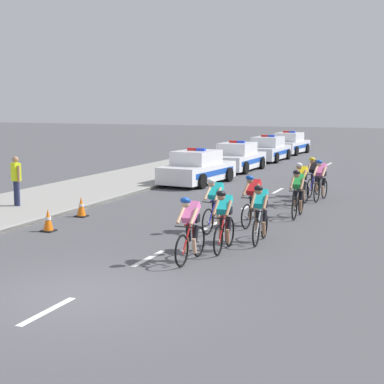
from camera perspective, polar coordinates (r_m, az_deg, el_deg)
The scene contains 20 objects.
ground_plane at distance 12.13m, azimuth -10.23°, elevation -9.18°, with size 160.00×160.00×0.00m, color #4C4C51.
sidewalk_slab at distance 27.51m, azimuth -7.30°, elevation 0.76°, with size 4.53×60.00×0.12m, color gray.
kerb_edge at distance 26.51m, azimuth -3.18°, elevation 0.55°, with size 0.16×60.00×0.13m, color #9E9E99.
lane_markings_centre at distance 23.85m, azimuth 6.63°, elevation -0.51°, with size 0.14×29.60×0.01m.
cyclist_lead at distance 14.11m, azimuth -0.18°, elevation -3.28°, with size 0.42×1.72×1.56m.
cyclist_second at distance 15.14m, azimuth 2.93°, elevation -2.50°, with size 0.43×1.72×1.56m.
cyclist_third at distance 16.14m, azimuth 6.24°, elevation -1.87°, with size 0.43×1.72×1.56m.
cyclist_fourth at distance 17.43m, azimuth 2.12°, elevation -1.08°, with size 0.44×1.72×1.56m.
cyclist_fifth at distance 18.25m, azimuth 5.58°, elevation -0.69°, with size 0.45×1.72×1.56m.
cyclist_sixth at distance 19.81m, azimuth 9.62°, elevation -0.06°, with size 0.42×1.72×1.56m.
cyclist_seventh at distance 22.17m, azimuth 9.90°, elevation 0.81°, with size 0.45×1.72×1.56m.
cyclist_eighth at distance 23.37m, azimuth 11.64°, elevation 1.14°, with size 0.45×1.72×1.56m.
cyclist_ninth at distance 24.41m, azimuth 11.03°, elevation 1.45°, with size 0.45×1.72×1.56m.
police_car_nearest at distance 27.60m, azimuth 0.49°, elevation 2.15°, with size 2.31×4.55×1.59m.
police_car_second at distance 32.96m, azimuth 4.17°, elevation 3.12°, with size 2.10×4.45×1.59m.
police_car_third at distance 38.78m, azimuth 6.95°, elevation 3.84°, with size 2.06×4.43×1.59m.
police_car_furthest at distance 44.16m, azimuth 8.85°, elevation 4.33°, with size 2.21×4.50×1.59m.
traffic_cone_near at distance 17.96m, azimuth -12.97°, elevation -2.54°, with size 0.36×0.36×0.64m.
traffic_cone_mid at distance 20.04m, azimuth -10.05°, elevation -1.35°, with size 0.36×0.36×0.64m.
spectator_closest at distance 21.83m, azimuth -15.72°, elevation 1.29°, with size 0.49×0.37×1.68m.
Camera 1 is at (6.26, -9.75, 3.60)m, focal length 58.56 mm.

